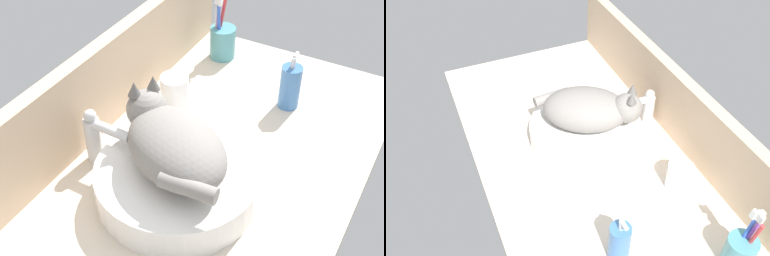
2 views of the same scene
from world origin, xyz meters
The scene contains 8 objects.
ground_plane centered at (0.00, 0.00, -2.00)cm, with size 119.07×62.39×4.00cm, color beige.
backsplash_panel centered at (0.00, 29.40, 10.76)cm, with size 119.07×3.60×21.52cm, color #CCAD8C.
sink_basin centered at (-4.57, 2.38, 3.67)cm, with size 33.70×33.70×7.34cm, color white.
cat centered at (-3.97, 3.61, 13.10)cm, with size 27.11×30.13×14.00cm.
faucet centered at (-4.09, 22.59, 7.30)cm, with size 3.60×11.82×13.60cm.
soap_dispenser centered at (35.20, -6.60, 5.81)cm, with size 5.21×5.21×14.62cm.
toothbrush_cup centered at (47.73, 18.27, 5.25)cm, with size 7.15×7.15×18.71cm.
water_glass centered at (22.09, 18.67, 3.43)cm, with size 7.14×7.14×7.94cm.
Camera 2 is at (82.58, -37.36, 92.19)cm, focal length 40.00 mm.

